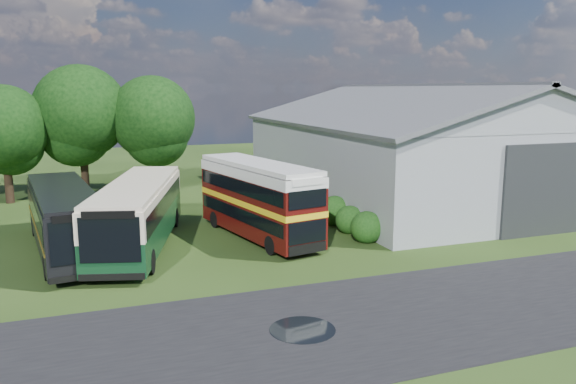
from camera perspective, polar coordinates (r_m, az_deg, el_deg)
name	(u,v)px	position (r m, az deg, el deg)	size (l,w,h in m)	color
ground	(310,294)	(22.11, 2.27, -10.30)	(120.00, 120.00, 0.00)	#1F3410
asphalt_road	(420,312)	(20.96, 13.25, -11.78)	(60.00, 8.00, 0.02)	black
puddle	(302,330)	(19.02, 1.47, -13.86)	(2.20, 2.20, 0.01)	black
storage_shed	(419,140)	(42.06, 13.12, 5.17)	(18.80, 24.80, 8.15)	gray
tree_left_b	(4,127)	(43.02, -26.92, 5.88)	(5.78, 5.78, 8.16)	black
tree_mid	(81,112)	(43.96, -20.30, 7.65)	(6.80, 6.80, 9.60)	black
tree_right_a	(153,118)	(43.26, -13.58, 7.31)	(6.26, 6.26, 8.83)	black
shrub_front	(366,242)	(29.56, 7.96, -5.02)	(1.70, 1.70, 1.70)	#194714
shrub_mid	(349,233)	(31.28, 6.25, -4.12)	(1.60, 1.60, 1.60)	#194714
shrub_back	(334,225)	(33.03, 4.72, -3.31)	(1.80, 1.80, 1.80)	#194714
bus_green_single	(139,213)	(28.82, -14.94, -2.09)	(5.90, 12.26, 3.30)	black
bus_maroon_double	(258,200)	(29.75, -3.05, -0.83)	(4.30, 9.73, 4.06)	black
bus_dark_single	(65,218)	(29.17, -21.75, -2.49)	(4.10, 11.67, 3.15)	black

